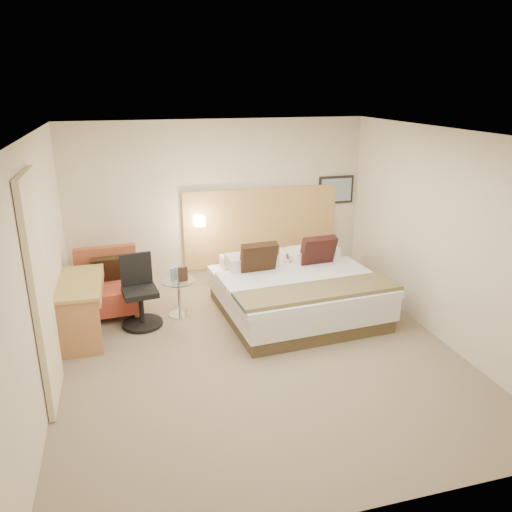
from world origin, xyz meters
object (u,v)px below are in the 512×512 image
object	(u,v)px
lounge_chair	(109,288)
desk	(82,293)
bed	(296,291)
side_table	(179,296)
desk_chair	(140,297)

from	to	relation	value
lounge_chair	desk	bearing A→B (deg)	-114.73
bed	side_table	world-z (taller)	bed
bed	desk	bearing A→B (deg)	178.36
bed	desk_chair	xyz separation A→B (m)	(-2.20, 0.23, 0.06)
bed	side_table	bearing A→B (deg)	166.95
bed	side_table	xyz separation A→B (m)	(-1.65, 0.38, -0.05)
side_table	desk	world-z (taller)	desk
side_table	desk	size ratio (longest dim) A/B	0.44
bed	lounge_chair	distance (m)	2.73
bed	desk	world-z (taller)	bed
lounge_chair	side_table	distance (m)	1.05
lounge_chair	desk_chair	xyz separation A→B (m)	(0.42, -0.52, 0.04)
side_table	desk_chair	distance (m)	0.59
bed	lounge_chair	world-z (taller)	bed
desk_chair	side_table	bearing A→B (deg)	15.39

